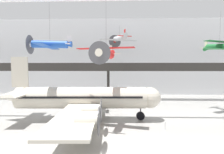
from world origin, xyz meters
name	(u,v)px	position (x,y,z in m)	size (l,w,h in m)	color
ground_plane	(98,134)	(0.00, 0.00, 0.00)	(260.00, 260.00, 0.00)	#9E9B96
hangar_back_wall	(110,57)	(0.00, 33.15, 11.38)	(140.00, 3.00, 22.77)	silver
mezzanine_walkway	(108,69)	(0.00, 23.01, 7.67)	(110.00, 3.20, 9.31)	#2D2B28
airliner_silver_main	(81,98)	(-3.27, 5.58, 3.48)	(25.35, 28.80, 9.88)	beige
suspended_plane_silver_racer	(119,38)	(2.89, 22.93, 15.45)	(9.40, 8.05, 5.08)	silver
suspended_plane_blue_trainer	(50,45)	(-8.42, 6.73, 11.91)	(6.97, 8.58, 8.18)	#1E4CAD
suspended_plane_green_biplane	(220,46)	(21.24, 11.86, 12.11)	(7.48, 6.57, 7.64)	#1E6B33
suspended_plane_red_highwing	(106,52)	(0.87, 2.71, 10.39)	(7.96, 6.60, 9.85)	red
stanchion_barrier	(165,127)	(8.77, 1.77, 0.33)	(0.36, 0.36, 1.08)	#B2B5BA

